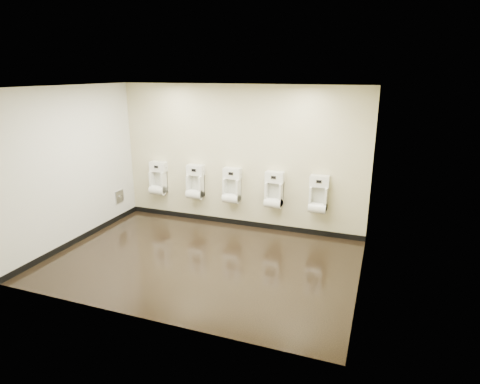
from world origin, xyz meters
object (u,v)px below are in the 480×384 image
object	(u,v)px
urinal_0	(158,181)
urinal_3	(274,193)
urinal_4	(318,197)
urinal_2	(232,188)
access_panel	(119,196)
urinal_1	(195,184)

from	to	relation	value
urinal_0	urinal_3	xyz separation A→B (m)	(2.54, 0.00, 0.00)
urinal_0	urinal_4	xyz separation A→B (m)	(3.39, 0.00, 0.00)
urinal_2	access_panel	bearing A→B (deg)	-169.76
access_panel	urinal_2	xyz separation A→B (m)	(2.38, 0.43, 0.30)
urinal_4	urinal_1	bearing A→B (deg)	180.00
urinal_3	urinal_4	size ratio (longest dim) A/B	1.00
urinal_2	urinal_4	bearing A→B (deg)	0.00
urinal_2	urinal_1	bearing A→B (deg)	180.00
access_panel	urinal_1	xyz separation A→B (m)	(1.57, 0.43, 0.30)
urinal_1	urinal_4	size ratio (longest dim) A/B	1.00
urinal_0	access_panel	bearing A→B (deg)	-148.51
urinal_1	urinal_2	xyz separation A→B (m)	(0.80, 0.00, 0.00)
urinal_2	urinal_3	bearing A→B (deg)	0.00
access_panel	urinal_0	xyz separation A→B (m)	(0.70, 0.43, 0.30)
urinal_2	urinal_0	bearing A→B (deg)	180.00
urinal_1	urinal_4	xyz separation A→B (m)	(2.52, 0.00, 0.00)
urinal_0	urinal_3	size ratio (longest dim) A/B	1.00
urinal_3	urinal_0	bearing A→B (deg)	180.00
urinal_0	urinal_1	size ratio (longest dim) A/B	1.00
access_panel	urinal_0	bearing A→B (deg)	31.49
urinal_3	urinal_4	world-z (taller)	same
access_panel	urinal_4	bearing A→B (deg)	5.99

